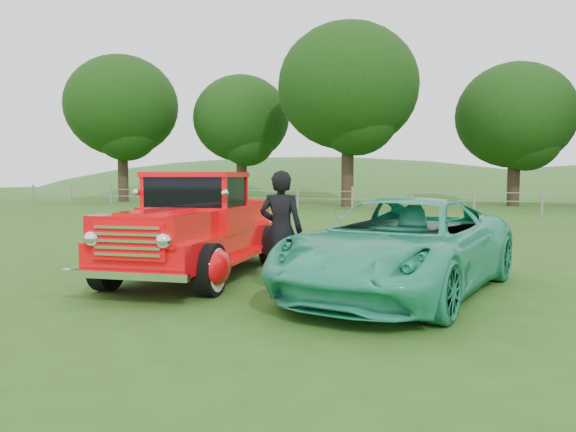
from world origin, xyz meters
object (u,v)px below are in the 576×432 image
(teal_sedan, at_px, (402,246))
(tree_mid_west, at_px, (241,119))
(tree_far_west, at_px, (122,106))
(tree_near_west, at_px, (348,87))
(man, at_px, (281,231))
(tree_near_east, at_px, (515,116))
(red_pickup, at_px, (198,230))

(teal_sedan, bearing_deg, tree_mid_west, 130.81)
(tree_far_west, xyz_separation_m, tree_mid_west, (8.00, 2.00, -0.94))
(tree_mid_west, bearing_deg, teal_sedan, -61.15)
(tree_near_west, relative_size, man, 5.78)
(tree_near_east, distance_m, red_pickup, 27.99)
(tree_near_west, bearing_deg, tree_mid_west, 159.44)
(tree_mid_west, height_order, tree_near_east, tree_mid_west)
(tree_near_east, distance_m, man, 28.33)
(tree_near_west, bearing_deg, teal_sedan, -74.45)
(red_pickup, height_order, man, man)
(tree_near_west, xyz_separation_m, man, (4.74, -23.67, -5.90))
(tree_near_east, bearing_deg, red_pickup, -102.62)
(tree_far_west, height_order, tree_mid_west, tree_far_west)
(tree_mid_west, xyz_separation_m, teal_sedan, (14.48, -26.28, -4.85))
(tree_far_west, relative_size, teal_sedan, 1.98)
(man, bearing_deg, teal_sedan, -173.60)
(tree_far_west, relative_size, red_pickup, 1.94)
(tree_near_west, relative_size, tree_near_east, 1.25)
(tree_mid_west, bearing_deg, tree_near_east, 3.37)
(man, bearing_deg, red_pickup, -27.68)
(red_pickup, bearing_deg, tree_near_east, 71.63)
(tree_mid_west, distance_m, teal_sedan, 30.39)
(tree_far_west, xyz_separation_m, teal_sedan, (22.48, -24.28, -5.79))
(tree_far_west, distance_m, teal_sedan, 33.59)
(tree_far_west, distance_m, tree_near_east, 25.21)
(teal_sedan, distance_m, man, 1.79)
(tree_far_west, bearing_deg, teal_sedan, -47.20)
(tree_far_west, distance_m, man, 32.71)
(tree_mid_west, relative_size, tree_near_west, 0.81)
(man, bearing_deg, tree_mid_west, -70.78)
(tree_near_west, xyz_separation_m, teal_sedan, (6.48, -23.28, -6.10))
(tree_far_west, bearing_deg, red_pickup, -51.66)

